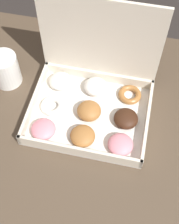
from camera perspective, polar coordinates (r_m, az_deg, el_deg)
The scene contains 4 objects.
ground_plane at distance 1.51m, azimuth -0.79°, elevation -18.13°, with size 8.00×8.00×0.00m, color #2D2826.
dining_table at distance 0.93m, azimuth -1.24°, elevation -8.64°, with size 0.94×0.89×0.72m.
donut_box at distance 0.85m, azimuth 0.37°, elevation 3.07°, with size 0.33×0.27×0.29m.
coffee_mug at distance 0.94m, azimuth -15.16°, elevation 7.57°, with size 0.08×0.08×0.10m.
Camera 1 is at (0.10, -0.37, 1.47)m, focal length 50.00 mm.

